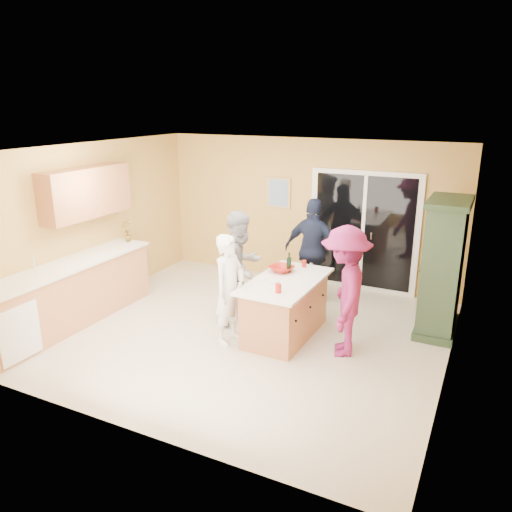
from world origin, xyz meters
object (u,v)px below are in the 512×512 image
at_px(kitchen_island, 285,309).
at_px(woman_grey, 241,267).
at_px(woman_magenta, 345,292).
at_px(woman_navy, 313,250).
at_px(green_hutch, 443,269).
at_px(woman_white, 230,289).

height_order(kitchen_island, woman_grey, woman_grey).
xyz_separation_m(woman_grey, woman_magenta, (1.68, -0.33, 0.01)).
relative_size(woman_navy, woman_magenta, 1.00).
relative_size(woman_grey, woman_magenta, 0.98).
relative_size(kitchen_island, green_hutch, 0.83).
bearing_deg(woman_white, woman_magenta, -67.63).
height_order(kitchen_island, woman_magenta, woman_magenta).
bearing_deg(woman_navy, kitchen_island, 96.53).
xyz_separation_m(green_hutch, woman_white, (-2.53, -1.61, -0.18)).
bearing_deg(green_hutch, woman_magenta, -130.19).
relative_size(woman_white, woman_magenta, 0.89).
xyz_separation_m(green_hutch, woman_magenta, (-1.05, -1.24, -0.08)).
bearing_deg(woman_grey, kitchen_island, -89.71).
height_order(woman_navy, woman_magenta, woman_magenta).
distance_m(kitchen_island, woman_white, 0.88).
height_order(woman_white, woman_grey, woman_grey).
height_order(kitchen_island, green_hutch, green_hutch).
distance_m(green_hutch, woman_white, 3.00).
distance_m(kitchen_island, green_hutch, 2.28).
xyz_separation_m(kitchen_island, woman_magenta, (0.88, -0.14, 0.47)).
xyz_separation_m(kitchen_island, woman_grey, (-0.80, 0.19, 0.46)).
bearing_deg(woman_navy, woman_magenta, 124.00).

